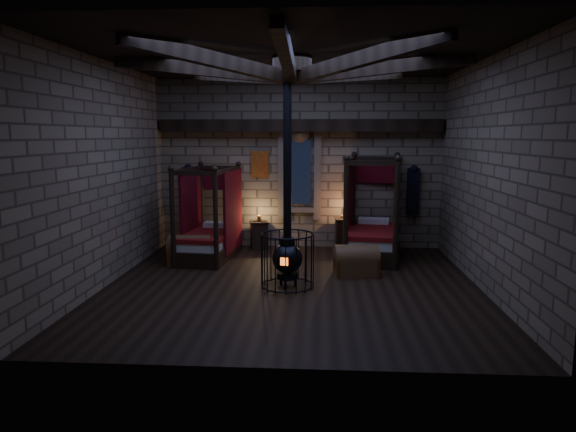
# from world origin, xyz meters

# --- Properties ---
(room) EXTENTS (7.02, 7.02, 4.29)m
(room) POSITION_xyz_m (-0.00, 0.09, 3.74)
(room) COLOR black
(room) RESTS_ON ground
(bed_left) EXTENTS (1.25, 2.09, 2.09)m
(bed_left) POSITION_xyz_m (-2.01, 2.11, 0.52)
(bed_left) COLOR black
(bed_left) RESTS_ON ground
(bed_right) EXTENTS (1.45, 2.34, 2.30)m
(bed_right) POSITION_xyz_m (1.74, 2.44, 0.57)
(bed_right) COLOR black
(bed_right) RESTS_ON ground
(trunk_left) EXTENTS (0.93, 0.60, 0.67)m
(trunk_left) POSITION_xyz_m (-2.31, 1.46, 0.30)
(trunk_left) COLOR brown
(trunk_left) RESTS_ON ground
(trunk_right) EXTENTS (0.94, 0.66, 0.64)m
(trunk_right) POSITION_xyz_m (1.26, 0.82, 0.28)
(trunk_right) COLOR brown
(trunk_right) RESTS_ON ground
(nightstand_left) EXTENTS (0.53, 0.52, 0.86)m
(nightstand_left) POSITION_xyz_m (-0.99, 3.10, 0.36)
(nightstand_left) COLOR black
(nightstand_left) RESTS_ON ground
(nightstand_right) EXTENTS (0.52, 0.50, 0.88)m
(nightstand_right) POSITION_xyz_m (1.14, 3.05, 0.41)
(nightstand_right) COLOR black
(nightstand_right) RESTS_ON ground
(stove) EXTENTS (1.00, 1.00, 4.05)m
(stove) POSITION_xyz_m (-0.08, -0.10, 0.62)
(stove) COLOR black
(stove) RESTS_ON ground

